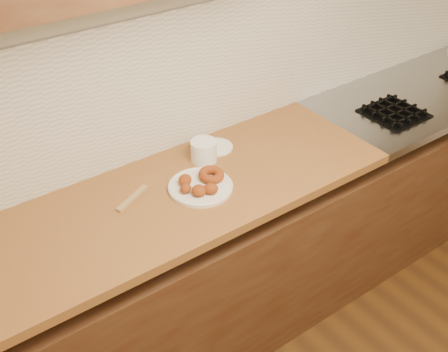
{
  "coord_description": "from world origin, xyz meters",
  "views": [
    {
      "loc": [
        -1.25,
        0.17,
        2.22
      ],
      "look_at": [
        -0.19,
        1.64,
        0.93
      ],
      "focal_mm": 45.0,
      "sensor_mm": 36.0,
      "label": 1
    }
  ],
  "objects": [
    {
      "name": "plastic_tub",
      "position": [
        -0.17,
        1.82,
        0.95
      ],
      "size": [
        0.14,
        0.14,
        0.09
      ],
      "primitive_type": "cylinder",
      "rotation": [
        0.0,
        0.0,
        -0.39
      ],
      "color": "white",
      "rests_on": "butcher_block"
    },
    {
      "name": "burner_grates",
      "position": [
        1.13,
        1.61,
        0.91
      ],
      "size": [
        0.91,
        0.26,
        0.03
      ],
      "color": "black",
      "rests_on": "stovetop"
    },
    {
      "name": "base_cabinet",
      "position": [
        0.0,
        1.69,
        0.39
      ],
      "size": [
        3.6,
        0.6,
        0.77
      ],
      "primitive_type": "cube",
      "color": "#4C331D",
      "rests_on": "floor"
    },
    {
      "name": "stovetop",
      "position": [
        1.15,
        1.69,
        0.88
      ],
      "size": [
        1.3,
        0.62,
        0.04
      ],
      "primitive_type": "cube",
      "color": "#9EA0A5",
      "rests_on": "base_cabinet"
    },
    {
      "name": "wooden_utensil",
      "position": [
        -0.54,
        1.75,
        0.91
      ],
      "size": [
        0.17,
        0.09,
        0.01
      ],
      "primitive_type": "cube",
      "rotation": [
        0.0,
        0.0,
        0.44
      ],
      "color": "#A2804C",
      "rests_on": "butcher_block"
    },
    {
      "name": "butcher_block",
      "position": [
        -0.65,
        1.69,
        0.88
      ],
      "size": [
        2.3,
        0.62,
        0.04
      ],
      "primitive_type": "cube",
      "color": "#98612C",
      "rests_on": "base_cabinet"
    },
    {
      "name": "ring_donut",
      "position": [
        -0.23,
        1.67,
        0.93
      ],
      "size": [
        0.14,
        0.14,
        0.05
      ],
      "primitive_type": "torus",
      "rotation": [
        0.1,
        0.0,
        0.55
      ],
      "color": "#9B471E",
      "rests_on": "donut_plate"
    },
    {
      "name": "backsplash",
      "position": [
        0.0,
        1.99,
        1.2
      ],
      "size": [
        3.6,
        0.02,
        0.6
      ],
      "primitive_type": "cube",
      "color": "beige",
      "rests_on": "wall_back"
    },
    {
      "name": "wall_back",
      "position": [
        0.0,
        2.0,
        1.35
      ],
      "size": [
        4.0,
        0.02,
        2.7
      ],
      "primitive_type": "cube",
      "color": "tan",
      "rests_on": "ground"
    },
    {
      "name": "tub_lid",
      "position": [
        -0.07,
        1.86,
        0.9
      ],
      "size": [
        0.18,
        0.18,
        0.01
      ],
      "primitive_type": "cylinder",
      "rotation": [
        0.0,
        0.0,
        0.32
      ],
      "color": "white",
      "rests_on": "butcher_block"
    },
    {
      "name": "fried_dough_chunks",
      "position": [
        -0.32,
        1.64,
        0.94
      ],
      "size": [
        0.14,
        0.18,
        0.04
      ],
      "color": "#9B471E",
      "rests_on": "donut_plate"
    },
    {
      "name": "brass_jar_lid",
      "position": [
        -0.13,
        1.92,
        0.91
      ],
      "size": [
        0.1,
        0.1,
        0.01
      ],
      "primitive_type": "cylinder",
      "rotation": [
        0.0,
        0.0,
        -0.43
      ],
      "color": "#B0881C",
      "rests_on": "butcher_block"
    },
    {
      "name": "donut_plate",
      "position": [
        -0.29,
        1.66,
        0.91
      ],
      "size": [
        0.25,
        0.25,
        0.01
      ],
      "primitive_type": "cylinder",
      "color": "white",
      "rests_on": "butcher_block"
    }
  ]
}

